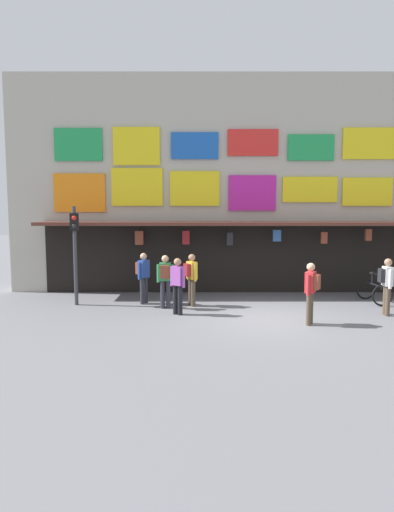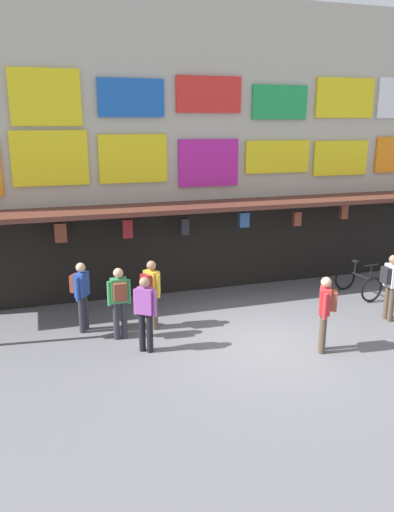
# 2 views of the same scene
# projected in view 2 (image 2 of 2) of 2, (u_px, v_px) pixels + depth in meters

# --- Properties ---
(ground_plane) EXTENTS (80.00, 80.00, 0.00)m
(ground_plane) POSITION_uv_depth(u_px,v_px,m) (265.00, 344.00, 11.01)
(ground_plane) COLOR slate
(shopfront) EXTENTS (18.00, 2.60, 8.00)m
(shopfront) POSITION_uv_depth(u_px,v_px,m) (202.00, 152.00, 14.17)
(shopfront) COLOR #B2AD9E
(shopfront) RESTS_ON ground
(bicycle_parked) EXTENTS (0.83, 1.23, 1.05)m
(bicycle_parked) POSITION_uv_depth(u_px,v_px,m) (358.00, 282.00, 13.98)
(bicycle_parked) COLOR black
(bicycle_parked) RESTS_ON ground
(pedestrian_in_red) EXTENTS (0.46, 0.48, 1.68)m
(pedestrian_in_red) POSITION_uv_depth(u_px,v_px,m) (151.00, 290.00, 11.60)
(pedestrian_in_red) COLOR brown
(pedestrian_in_red) RESTS_ON ground
(pedestrian_in_blue) EXTENTS (0.46, 0.48, 1.68)m
(pedestrian_in_blue) POSITION_uv_depth(u_px,v_px,m) (326.00, 309.00, 10.41)
(pedestrian_in_blue) COLOR brown
(pedestrian_in_blue) RESTS_ON ground
(pedestrian_in_black) EXTENTS (0.47, 0.48, 1.68)m
(pedestrian_in_black) POSITION_uv_depth(u_px,v_px,m) (81.00, 291.00, 11.46)
(pedestrian_in_black) COLOR #2D2D38
(pedestrian_in_black) RESTS_ON ground
(pedestrian_in_green) EXTENTS (0.53, 0.35, 1.68)m
(pedestrian_in_green) POSITION_uv_depth(u_px,v_px,m) (119.00, 298.00, 11.03)
(pedestrian_in_green) COLOR #2D2D38
(pedestrian_in_green) RESTS_ON ground
(pedestrian_in_yellow) EXTENTS (0.44, 0.39, 1.68)m
(pedestrian_in_yellow) POSITION_uv_depth(u_px,v_px,m) (145.00, 310.00, 10.42)
(pedestrian_in_yellow) COLOR black
(pedestrian_in_yellow) RESTS_ON ground
(pedestrian_in_purple) EXTENTS (0.37, 0.53, 1.68)m
(pedestrian_in_purple) POSITION_uv_depth(u_px,v_px,m) (390.00, 282.00, 12.11)
(pedestrian_in_purple) COLOR brown
(pedestrian_in_purple) RESTS_ON ground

